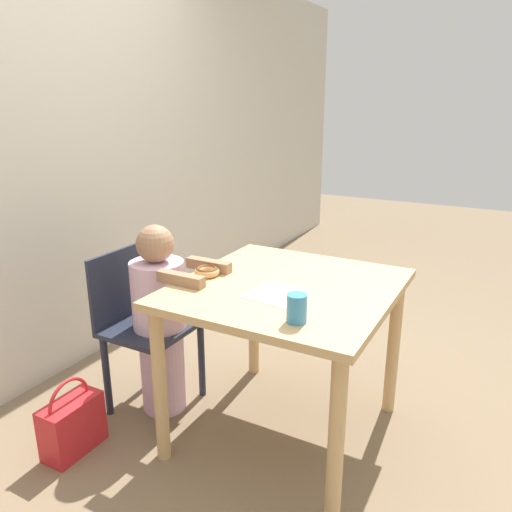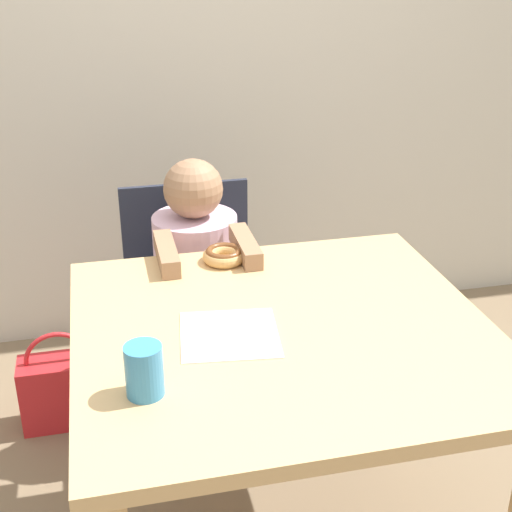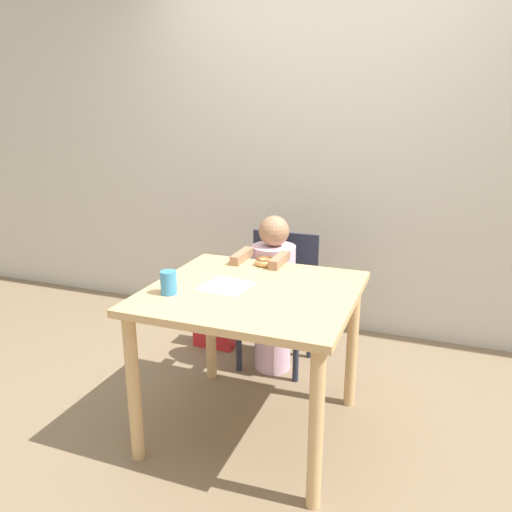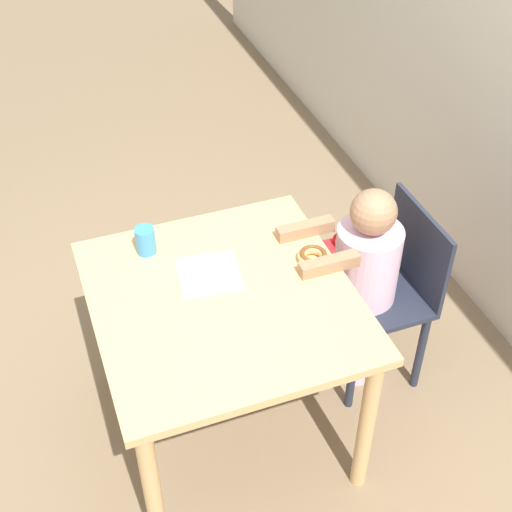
# 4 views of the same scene
# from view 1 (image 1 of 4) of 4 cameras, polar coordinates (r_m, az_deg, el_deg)

# --- Properties ---
(ground_plane) EXTENTS (12.00, 12.00, 0.00)m
(ground_plane) POSITION_cam_1_polar(r_m,az_deg,el_deg) (2.56, 3.22, -19.33)
(ground_plane) COLOR #7A664C
(wall_back) EXTENTS (8.00, 0.05, 2.50)m
(wall_back) POSITION_cam_1_polar(r_m,az_deg,el_deg) (2.95, -22.50, 10.71)
(wall_back) COLOR beige
(wall_back) RESTS_ON ground_plane
(dining_table) EXTENTS (0.96, 0.91, 0.76)m
(dining_table) POSITION_cam_1_polar(r_m,az_deg,el_deg) (2.23, 3.51, -6.00)
(dining_table) COLOR tan
(dining_table) RESTS_ON ground_plane
(chair) EXTENTS (0.43, 0.39, 0.82)m
(chair) POSITION_cam_1_polar(r_m,az_deg,el_deg) (2.61, -12.69, -7.53)
(chair) COLOR #232838
(chair) RESTS_ON ground_plane
(child_figure) EXTENTS (0.27, 0.47, 0.97)m
(child_figure) POSITION_cam_1_polar(r_m,az_deg,el_deg) (2.52, -10.84, -7.31)
(child_figure) COLOR silver
(child_figure) RESTS_ON ground_plane
(donut) EXTENTS (0.12, 0.12, 0.04)m
(donut) POSITION_cam_1_polar(r_m,az_deg,el_deg) (2.30, -5.62, -1.72)
(donut) COLOR tan
(donut) RESTS_ON dining_table
(napkin) EXTENTS (0.24, 0.24, 0.00)m
(napkin) POSITION_cam_1_polar(r_m,az_deg,el_deg) (2.08, 2.32, -4.40)
(napkin) COLOR white
(napkin) RESTS_ON dining_table
(handbag) EXTENTS (0.28, 0.14, 0.36)m
(handbag) POSITION_cam_1_polar(r_m,az_deg,el_deg) (2.51, -20.26, -17.58)
(handbag) COLOR red
(handbag) RESTS_ON ground_plane
(cup) EXTENTS (0.08, 0.08, 0.11)m
(cup) POSITION_cam_1_polar(r_m,az_deg,el_deg) (1.82, 4.68, -5.98)
(cup) COLOR teal
(cup) RESTS_ON dining_table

